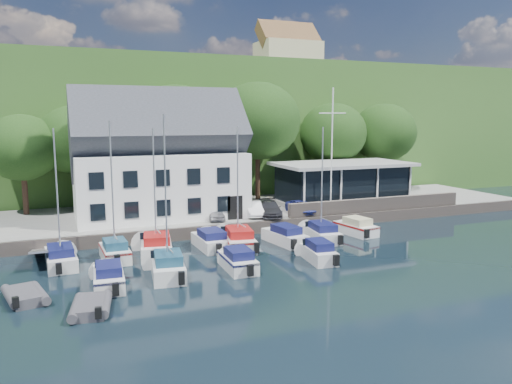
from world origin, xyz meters
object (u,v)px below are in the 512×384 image
(car_white, at_px, (253,209))
(boat_r1_5, at_px, (285,234))
(club_pavilion, at_px, (342,183))
(boat_r2_1, at_px, (166,200))
(flagpole, at_px, (332,151))
(dinghy_1, at_px, (91,305))
(car_silver, at_px, (215,213))
(car_blue, at_px, (301,206))
(boat_r2_3, at_px, (318,250))
(boat_r1_4, at_px, (238,186))
(car_dgrey, at_px, (270,209))
(boat_r1_0, at_px, (58,202))
(boat_r1_7, at_px, (356,226))
(boat_r1_2, at_px, (154,187))
(boat_r1_1, at_px, (112,195))
(harbor_building, at_px, (159,166))
(boat_r2_0, at_px, (109,275))
(boat_r1_6, at_px, (322,185))
(dinghy_0, at_px, (25,294))
(boat_r2_2, at_px, (238,259))
(boat_r1_3, at_px, (211,239))

(car_white, height_order, boat_r1_5, car_white)
(club_pavilion, bearing_deg, boat_r2_1, -146.48)
(flagpole, distance_m, dinghy_1, 26.21)
(car_silver, bearing_deg, car_white, 13.66)
(car_blue, distance_m, boat_r1_5, 7.31)
(flagpole, relative_size, boat_r2_3, 2.08)
(boat_r1_4, bearing_deg, car_white, 68.62)
(car_dgrey, xyz_separation_m, boat_r1_0, (-17.12, -5.53, 2.57))
(boat_r1_4, xyz_separation_m, boat_r1_7, (10.38, 0.33, -3.89))
(car_silver, xyz_separation_m, dinghy_1, (-10.94, -14.61, -1.18))
(car_blue, xyz_separation_m, boat_r1_2, (-14.02, -5.54, 3.18))
(boat_r1_1, bearing_deg, car_white, 23.58)
(car_silver, xyz_separation_m, boat_r1_0, (-12.22, -5.76, 2.65))
(harbor_building, bearing_deg, dinghy_1, -111.17)
(boat_r2_1, bearing_deg, car_blue, 43.62)
(boat_r2_3, bearing_deg, boat_r2_0, -173.05)
(boat_r2_1, bearing_deg, harbor_building, 87.96)
(car_silver, bearing_deg, boat_r1_7, -18.31)
(club_pavilion, relative_size, boat_r1_2, 1.38)
(car_dgrey, bearing_deg, car_blue, 19.21)
(car_dgrey, relative_size, boat_r1_2, 0.46)
(harbor_building, xyz_separation_m, boat_r1_2, (-2.09, -9.07, -0.57))
(club_pavilion, relative_size, boat_r1_6, 1.52)
(harbor_building, height_order, boat_r1_5, harbor_building)
(car_blue, relative_size, boat_r1_6, 0.40)
(harbor_building, height_order, flagpole, flagpole)
(harbor_building, bearing_deg, boat_r1_7, -31.52)
(car_blue, xyz_separation_m, flagpole, (2.56, -0.81, 4.94))
(dinghy_1, bearing_deg, dinghy_0, 146.15)
(boat_r1_1, relative_size, boat_r2_0, 1.56)
(club_pavilion, xyz_separation_m, boat_r2_2, (-15.92, -13.65, -2.35))
(car_white, bearing_deg, boat_r2_1, -119.87)
(car_silver, height_order, boat_r2_3, car_silver)
(car_silver, bearing_deg, dinghy_1, -117.85)
(club_pavilion, xyz_separation_m, car_white, (-10.52, -2.65, -1.42))
(boat_r1_3, relative_size, boat_r1_7, 1.07)
(car_silver, distance_m, boat_r1_6, 9.44)
(car_dgrey, bearing_deg, boat_r1_6, -55.43)
(boat_r1_4, bearing_deg, boat_r1_2, -170.80)
(car_white, distance_m, boat_r2_1, 14.91)
(flagpole, xyz_separation_m, dinghy_1, (-21.48, -13.71, -6.16))
(dinghy_1, bearing_deg, boat_r1_1, 85.58)
(club_pavilion, bearing_deg, flagpole, -132.43)
(boat_r1_0, xyz_separation_m, boat_r1_3, (10.26, 0.63, -3.50))
(boat_r2_2, bearing_deg, dinghy_1, -155.04)
(car_silver, distance_m, boat_r1_3, 5.56)
(club_pavilion, relative_size, car_blue, 3.75)
(boat_r1_3, distance_m, boat_r2_1, 7.97)
(boat_r2_3, bearing_deg, boat_r2_1, -175.67)
(boat_r1_2, height_order, boat_r2_1, boat_r1_2)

